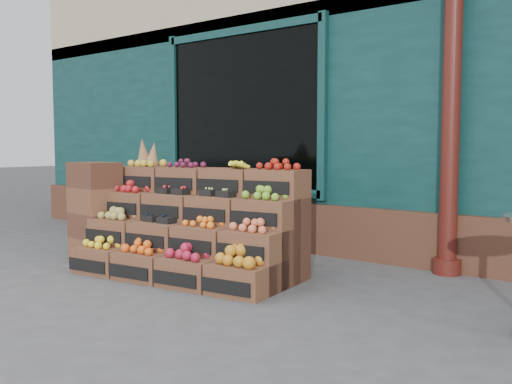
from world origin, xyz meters
The scene contains 5 objects.
ground centered at (0.00, 0.00, 0.00)m, with size 60.00×60.00×0.00m, color #4B4B4D.
shop_facade centered at (0.00, 5.11, 2.40)m, with size 12.00×6.24×4.80m.
crate_display centered at (-0.81, 0.46, 0.42)m, with size 2.31×1.34×1.38m.
spare_crates centered at (-2.07, 0.19, 0.56)m, with size 0.60×0.45×1.12m.
shopkeeper centered at (-1.45, 2.94, 1.07)m, with size 0.78×0.51×2.13m, color #1B5F1F.
Camera 1 is at (3.21, -3.61, 1.30)m, focal length 40.00 mm.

